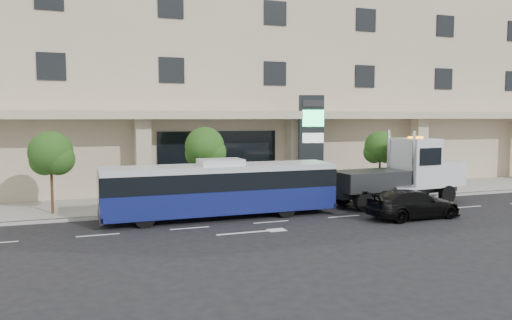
{
  "coord_description": "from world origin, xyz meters",
  "views": [
    {
      "loc": [
        -8.74,
        -23.61,
        5.06
      ],
      "look_at": [
        0.48,
        2.0,
        2.72
      ],
      "focal_mm": 35.0,
      "sensor_mm": 36.0,
      "label": 1
    }
  ],
  "objects": [
    {
      "name": "ground",
      "position": [
        0.0,
        0.0,
        0.0
      ],
      "size": [
        120.0,
        120.0,
        0.0
      ],
      "primitive_type": "plane",
      "color": "black",
      "rests_on": "ground"
    },
    {
      "name": "sidewalk",
      "position": [
        0.0,
        5.0,
        0.07
      ],
      "size": [
        120.0,
        6.0,
        0.15
      ],
      "primitive_type": "cube",
      "color": "gray",
      "rests_on": "ground"
    },
    {
      "name": "curb",
      "position": [
        0.0,
        2.0,
        0.07
      ],
      "size": [
        120.0,
        0.3,
        0.15
      ],
      "primitive_type": "cube",
      "color": "gray",
      "rests_on": "ground"
    },
    {
      "name": "convention_center",
      "position": [
        -0.0,
        15.42,
        9.97
      ],
      "size": [
        60.0,
        17.6,
        20.0
      ],
      "color": "tan",
      "rests_on": "ground"
    },
    {
      "name": "tree_left",
      "position": [
        -9.97,
        3.59,
        3.11
      ],
      "size": [
        2.27,
        2.2,
        4.22
      ],
      "color": "#422B19",
      "rests_on": "sidewalk"
    },
    {
      "name": "tree_mid",
      "position": [
        -1.97,
        3.59,
        3.26
      ],
      "size": [
        2.28,
        2.2,
        4.38
      ],
      "color": "#422B19",
      "rests_on": "sidewalk"
    },
    {
      "name": "tree_right",
      "position": [
        9.53,
        3.59,
        3.04
      ],
      "size": [
        2.1,
        2.0,
        4.04
      ],
      "color": "#422B19",
      "rests_on": "sidewalk"
    },
    {
      "name": "city_bus",
      "position": [
        -2.02,
        0.29,
        1.52
      ],
      "size": [
        11.76,
        2.49,
        2.98
      ],
      "rotation": [
        0.0,
        0.0,
        0.0
      ],
      "color": "black",
      "rests_on": "ground"
    },
    {
      "name": "tow_truck",
      "position": [
        9.14,
        0.64,
        1.77
      ],
      "size": [
        9.5,
        3.01,
        4.31
      ],
      "rotation": [
        0.0,
        0.0,
        0.09
      ],
      "color": "#2D3033",
      "rests_on": "ground"
    },
    {
      "name": "black_sedan",
      "position": [
        7.06,
        -3.05,
        0.72
      ],
      "size": [
        5.0,
        2.13,
        1.44
      ],
      "primitive_type": "imported",
      "rotation": [
        0.0,
        0.0,
        1.6
      ],
      "color": "black",
      "rests_on": "ground"
    },
    {
      "name": "signage_pylon",
      "position": [
        5.54,
        5.51,
        3.36
      ],
      "size": [
        1.66,
        1.03,
        6.32
      ],
      "rotation": [
        0.0,
        0.0,
        -0.31
      ],
      "color": "black",
      "rests_on": "sidewalk"
    }
  ]
}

